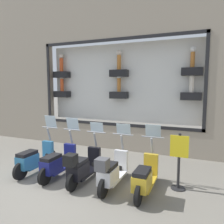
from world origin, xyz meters
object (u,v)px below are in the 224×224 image
(scooter_black_2, at_px, (82,167))
(scooter_white_1, at_px, (111,171))
(scooter_yellow_0, at_px, (145,177))
(scooter_navy_3, at_px, (58,163))
(shop_sign_post, at_px, (179,160))
(scooter_teal_4, at_px, (34,159))

(scooter_black_2, bearing_deg, scooter_white_1, -89.88)
(scooter_yellow_0, relative_size, scooter_black_2, 1.00)
(scooter_navy_3, distance_m, shop_sign_post, 3.35)
(scooter_yellow_0, relative_size, scooter_teal_4, 1.00)
(shop_sign_post, bearing_deg, scooter_navy_3, 99.95)
(scooter_black_2, distance_m, scooter_navy_3, 0.86)
(scooter_black_2, bearing_deg, scooter_yellow_0, -87.76)
(scooter_white_1, bearing_deg, scooter_teal_4, 88.46)
(scooter_white_1, height_order, scooter_black_2, scooter_white_1)
(scooter_yellow_0, distance_m, scooter_navy_3, 2.56)
(scooter_navy_3, bearing_deg, scooter_teal_4, 89.88)
(scooter_navy_3, height_order, scooter_teal_4, scooter_teal_4)
(scooter_white_1, relative_size, scooter_teal_4, 1.00)
(scooter_yellow_0, distance_m, scooter_teal_4, 3.41)
(scooter_yellow_0, xyz_separation_m, scooter_black_2, (-0.07, 1.71, 0.04))
(scooter_black_2, bearing_deg, scooter_teal_4, 87.63)
(scooter_black_2, xyz_separation_m, scooter_navy_3, (0.07, 0.85, -0.03))
(scooter_yellow_0, height_order, scooter_white_1, scooter_yellow_0)
(scooter_yellow_0, relative_size, scooter_white_1, 1.00)
(scooter_yellow_0, bearing_deg, scooter_black_2, 92.24)
(scooter_navy_3, height_order, shop_sign_post, scooter_navy_3)
(scooter_yellow_0, relative_size, shop_sign_post, 1.25)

